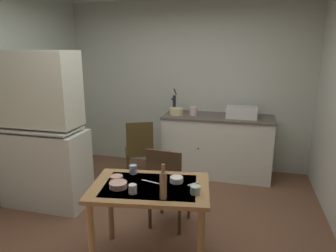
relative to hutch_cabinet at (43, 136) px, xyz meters
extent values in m
plane|color=brown|center=(1.41, -0.25, -0.89)|extent=(5.09, 5.09, 0.00)
cube|color=beige|center=(1.41, 1.85, 0.43)|extent=(3.98, 0.10, 2.65)
cube|color=silver|center=(0.00, 0.00, -0.41)|extent=(1.03, 0.51, 0.95)
cube|color=silver|center=(0.00, 0.00, 0.57)|extent=(0.95, 0.43, 0.87)
cube|color=silver|center=(0.00, -0.02, 0.10)|extent=(0.93, 0.45, 0.02)
cube|color=silver|center=(1.96, 1.48, -0.44)|extent=(1.61, 0.60, 0.90)
cube|color=#5A524B|center=(1.96, 1.48, 0.03)|extent=(1.64, 0.63, 0.03)
sphere|color=#2D2823|center=(1.72, 1.17, -0.39)|extent=(0.02, 0.02, 0.02)
cube|color=white|center=(2.30, 1.48, 0.12)|extent=(0.44, 0.34, 0.15)
cube|color=black|center=(2.30, 1.48, 0.19)|extent=(0.38, 0.28, 0.01)
cylinder|color=#232328|center=(1.27, 1.53, 0.18)|extent=(0.05, 0.05, 0.28)
cylinder|color=#232328|center=(1.27, 1.46, 0.28)|extent=(0.03, 0.12, 0.03)
cylinder|color=black|center=(1.27, 1.59, 0.37)|extent=(0.02, 0.16, 0.12)
cylinder|color=beige|center=(1.33, 1.43, 0.09)|extent=(0.21, 0.21, 0.10)
cylinder|color=beige|center=(1.59, 1.45, 0.11)|extent=(0.12, 0.12, 0.13)
cube|color=#9F7747|center=(1.59, -0.70, -0.16)|extent=(1.12, 0.83, 0.04)
cube|color=white|center=(1.59, -0.70, -0.14)|extent=(0.88, 0.65, 0.00)
cylinder|color=#A47C46|center=(1.18, -1.04, -0.53)|extent=(0.06, 0.06, 0.71)
cylinder|color=#9F7346|center=(2.08, -0.91, -0.53)|extent=(0.06, 0.06, 0.71)
cylinder|color=#9D7048|center=(1.09, -0.49, -0.53)|extent=(0.06, 0.06, 0.71)
cylinder|color=#A57542|center=(2.00, -0.35, -0.53)|extent=(0.06, 0.06, 0.71)
cube|color=#483520|center=(1.61, -0.06, -0.45)|extent=(0.44, 0.44, 0.03)
cube|color=#493522|center=(1.59, -0.24, -0.20)|extent=(0.38, 0.06, 0.47)
cylinder|color=#483520|center=(1.79, 0.09, -0.68)|extent=(0.04, 0.04, 0.42)
cylinder|color=#483520|center=(1.46, 0.13, -0.68)|extent=(0.04, 0.04, 0.42)
cylinder|color=#483520|center=(1.76, -0.24, -0.68)|extent=(0.04, 0.04, 0.42)
cylinder|color=#483520|center=(1.42, -0.21, -0.68)|extent=(0.04, 0.04, 0.42)
cube|color=#473D1B|center=(0.86, 1.01, -0.46)|extent=(0.53, 0.53, 0.03)
cube|color=#45381A|center=(0.94, 0.85, -0.21)|extent=(0.36, 0.18, 0.48)
cylinder|color=#473D1B|center=(0.95, 1.24, -0.68)|extent=(0.04, 0.04, 0.41)
cylinder|color=#473D1B|center=(0.64, 1.10, -0.68)|extent=(0.04, 0.04, 0.41)
cylinder|color=#473D1B|center=(1.09, 0.93, -0.68)|extent=(0.04, 0.04, 0.41)
cylinder|color=#473D1B|center=(0.78, 0.79, -0.68)|extent=(0.04, 0.04, 0.41)
cylinder|color=tan|center=(1.25, -0.65, -0.12)|extent=(0.11, 0.11, 0.03)
cylinder|color=tan|center=(1.33, -0.81, -0.12)|extent=(0.16, 0.16, 0.05)
cylinder|color=white|center=(1.80, -0.57, -0.11)|extent=(0.12, 0.12, 0.05)
cylinder|color=#ADD1C1|center=(2.00, -0.75, -0.11)|extent=(0.09, 0.09, 0.07)
cylinder|color=#9EB2C6|center=(1.35, -0.48, -0.10)|extent=(0.07, 0.07, 0.08)
cylinder|color=white|center=(1.50, -0.88, -0.10)|extent=(0.07, 0.07, 0.08)
cylinder|color=olive|center=(1.77, -0.90, -0.03)|extent=(0.06, 0.06, 0.22)
cylinder|color=olive|center=(1.77, -0.90, 0.12)|extent=(0.03, 0.03, 0.07)
cube|color=silver|center=(1.58, -0.63, -0.14)|extent=(0.19, 0.06, 0.00)
cube|color=beige|center=(1.95, -0.57, -0.14)|extent=(0.10, 0.10, 0.00)
camera|label=1|loc=(2.37, -3.05, 1.03)|focal=32.70mm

